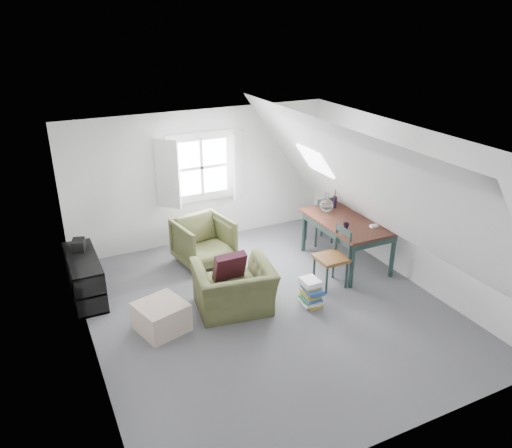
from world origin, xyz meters
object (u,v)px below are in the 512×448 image
dining_table (347,225)px  armchair_near (234,309)px  armchair_far (205,262)px  dining_chair_far (321,218)px  ottoman (161,317)px  magazine_stack (311,292)px  dining_chair_near (333,257)px  media_shelf (86,280)px

dining_table → armchair_near: bearing=-167.2°
armchair_far → dining_chair_far: (2.29, -0.17, 0.50)m
armchair_far → ottoman: ottoman is taller
armchair_far → magazine_stack: bearing=-73.8°
dining_chair_near → dining_table: bearing=139.1°
armchair_far → media_shelf: bearing=178.3°
armchair_near → armchair_far: bearing=-85.8°
magazine_stack → armchair_near: bearing=160.3°
dining_chair_far → ottoman: bearing=20.9°
armchair_near → dining_chair_far: dining_chair_far is taller
armchair_near → dining_table: 2.51m
armchair_far → magazine_stack: size_ratio=2.09×
dining_chair_near → dining_chair_far: bearing=163.0°
dining_chair_far → dining_chair_near: bearing=62.8°
dining_chair_near → media_shelf: size_ratio=0.74×
magazine_stack → armchair_far: bearing=115.9°
dining_table → media_shelf: size_ratio=1.25×
armchair_near → media_shelf: media_shelf is taller
armchair_far → dining_chair_far: 2.35m
dining_chair_near → armchair_far: bearing=-127.0°
dining_chair_far → media_shelf: size_ratio=0.72×
dining_table → dining_chair_near: dining_chair_near is taller
dining_chair_far → media_shelf: (-4.32, -0.11, -0.19)m
dining_table → dining_chair_far: 0.94m
ottoman → media_shelf: media_shelf is taller
dining_table → dining_chair_near: 0.86m
ottoman → magazine_stack: (2.20, -0.37, 0.01)m
armchair_far → ottoman: (-1.23, -1.62, 0.21)m
armchair_far → dining_chair_near: size_ratio=0.92×
armchair_near → dining_chair_near: size_ratio=1.14×
media_shelf → armchair_far: bearing=5.2°
media_shelf → ottoman: bearing=-61.6°
dining_table → media_shelf: 4.35m
ottoman → dining_chair_far: (3.52, 1.45, 0.29)m
armchair_near → dining_chair_far: 2.85m
dining_table → magazine_stack: dining_table is taller
dining_table → dining_chair_far: size_ratio=1.73×
dining_chair_far → magazine_stack: bearing=52.6°
dining_chair_far → dining_chair_near: size_ratio=0.97×
dining_table → magazine_stack: bearing=-143.7°
dining_chair_far → dining_chair_near: 1.62m
armchair_near → magazine_stack: magazine_stack is taller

